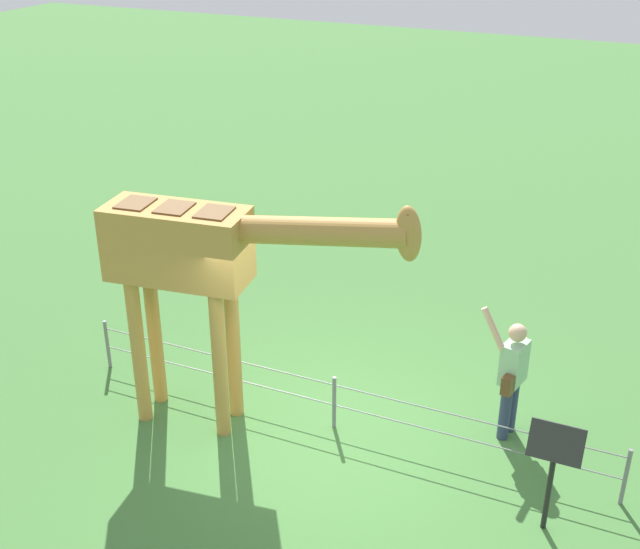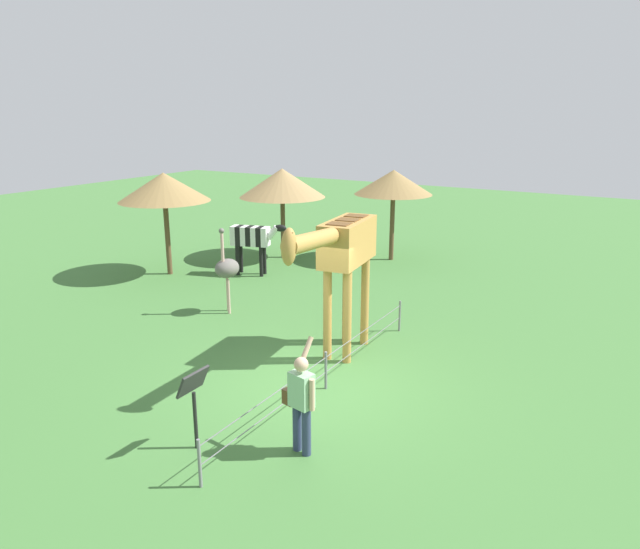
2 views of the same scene
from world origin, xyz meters
name	(u,v)px [view 1 (image 1 of 2)]	position (x,y,z in m)	size (l,w,h in m)	color
ground_plane	(327,436)	(0.00, 0.00, 0.00)	(60.00, 60.00, 0.00)	#427538
giraffe	(202,260)	(-1.50, -0.26, 2.28)	(3.79, 0.96, 3.25)	#BC8942
visitor	(512,373)	(2.03, 0.97, 0.90)	(0.61, 0.59, 1.77)	navy
info_sign	(554,457)	(2.77, -0.50, 0.95)	(0.56, 0.21, 1.32)	black
wire_fence	(334,400)	(0.00, 0.22, 0.40)	(7.05, 0.05, 0.75)	slate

